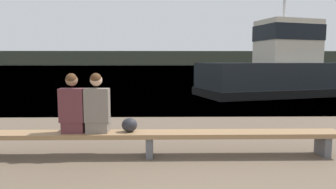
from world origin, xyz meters
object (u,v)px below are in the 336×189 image
(person_left, at_px, (73,107))
(bench_main, at_px, (149,136))
(tugboat_red, at_px, (281,72))
(shopping_bag, at_px, (129,125))
(person_right, at_px, (97,107))

(person_left, bearing_deg, bench_main, -0.30)
(person_left, bearing_deg, tugboat_red, 52.40)
(shopping_bag, bearing_deg, person_left, -179.05)
(person_right, height_order, shopping_bag, person_right)
(person_left, xyz_separation_m, tugboat_red, (7.69, 9.99, 0.30))
(bench_main, distance_m, shopping_bag, 0.41)
(person_left, relative_size, person_right, 1.00)
(tugboat_red, bearing_deg, bench_main, 131.79)
(tugboat_red, bearing_deg, person_left, 126.58)
(person_right, relative_size, tugboat_red, 0.12)
(person_left, relative_size, shopping_bag, 3.80)
(shopping_bag, relative_size, tugboat_red, 0.03)
(shopping_bag, bearing_deg, person_right, -178.30)
(shopping_bag, xyz_separation_m, tugboat_red, (6.70, 9.97, 0.62))
(bench_main, distance_m, person_left, 1.45)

